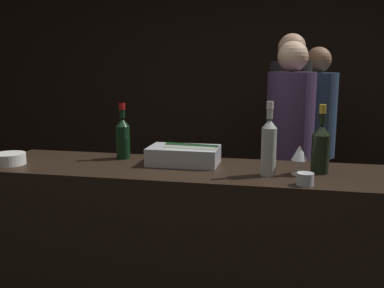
# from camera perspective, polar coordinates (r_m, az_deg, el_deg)

# --- Properties ---
(wall_back_chalkboard) EXTENTS (6.40, 0.06, 2.80)m
(wall_back_chalkboard) POSITION_cam_1_polar(r_m,az_deg,el_deg) (4.52, 6.27, 8.78)
(wall_back_chalkboard) COLOR black
(wall_back_chalkboard) RESTS_ON ground_plane
(bar_counter) EXTENTS (2.15, 0.55, 1.00)m
(bar_counter) POSITION_cam_1_polar(r_m,az_deg,el_deg) (2.37, -0.14, -15.10)
(bar_counter) COLOR black
(bar_counter) RESTS_ON ground_plane
(ice_bin_with_bottles) EXTENTS (0.37, 0.23, 0.11)m
(ice_bin_with_bottles) POSITION_cam_1_polar(r_m,az_deg,el_deg) (2.27, -0.85, -1.39)
(ice_bin_with_bottles) COLOR #B7BABF
(ice_bin_with_bottles) RESTS_ON bar_counter
(bowl_white) EXTENTS (0.17, 0.17, 0.06)m
(bowl_white) POSITION_cam_1_polar(r_m,az_deg,el_deg) (2.47, -23.18, -1.79)
(bowl_white) COLOR white
(bowl_white) RESTS_ON bar_counter
(wine_glass) EXTENTS (0.08, 0.08, 0.14)m
(wine_glass) POSITION_cam_1_polar(r_m,az_deg,el_deg) (2.11, 14.16, -1.27)
(wine_glass) COLOR silver
(wine_glass) RESTS_ON bar_counter
(candle_votive) EXTENTS (0.08, 0.08, 0.05)m
(candle_votive) POSITION_cam_1_polar(r_m,az_deg,el_deg) (1.94, 14.85, -4.53)
(candle_votive) COLOR silver
(candle_votive) RESTS_ON bar_counter
(champagne_bottle) EXTENTS (0.09, 0.09, 0.34)m
(champagne_bottle) POSITION_cam_1_polar(r_m,az_deg,el_deg) (2.16, 16.78, -0.35)
(champagne_bottle) COLOR black
(champagne_bottle) RESTS_ON bar_counter
(white_wine_bottle) EXTENTS (0.07, 0.07, 0.35)m
(white_wine_bottle) POSITION_cam_1_polar(r_m,az_deg,el_deg) (2.05, 10.20, -0.11)
(white_wine_bottle) COLOR #B2B7AD
(white_wine_bottle) RESTS_ON bar_counter
(red_wine_bottle_burgundy) EXTENTS (0.08, 0.08, 0.31)m
(red_wine_bottle_burgundy) POSITION_cam_1_polar(r_m,az_deg,el_deg) (2.43, -9.21, 1.07)
(red_wine_bottle_burgundy) COLOR black
(red_wine_bottle_burgundy) RESTS_ON bar_counter
(person_in_hoodie) EXTENTS (0.32, 0.32, 1.77)m
(person_in_hoodie) POSITION_cam_1_polar(r_m,az_deg,el_deg) (3.48, 12.73, 1.48)
(person_in_hoodie) COLOR black
(person_in_hoodie) RESTS_ON ground_plane
(person_blond_tee) EXTENTS (0.34, 0.34, 1.69)m
(person_blond_tee) POSITION_cam_1_polar(r_m,az_deg,el_deg) (3.13, 12.82, -0.44)
(person_blond_tee) COLOR black
(person_blond_tee) RESTS_ON ground_plane
(person_grey_polo) EXTENTS (0.34, 0.34, 1.67)m
(person_grey_polo) POSITION_cam_1_polar(r_m,az_deg,el_deg) (3.77, 16.02, 1.06)
(person_grey_polo) COLOR black
(person_grey_polo) RESTS_ON ground_plane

